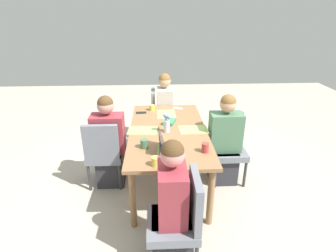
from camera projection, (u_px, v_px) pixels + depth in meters
ground_plane at (168, 178)px, 3.67m from camera, size 10.00×10.00×0.00m
dining_table at (168, 135)px, 3.41m from camera, size 1.87×0.96×0.73m
chair_far_left_near at (104, 151)px, 3.35m from camera, size 0.44×0.44×0.90m
person_far_left_near at (109, 146)px, 3.41m from camera, size 0.36×0.40×1.19m
chair_head_right_left_mid at (160, 113)px, 4.58m from camera, size 0.44×0.44×0.90m
person_head_right_left_mid at (165, 113)px, 4.52m from camera, size 0.40×0.36×1.19m
chair_near_left_far at (227, 143)px, 3.54m from camera, size 0.44×0.44×0.90m
person_near_left_far at (224, 144)px, 3.46m from camera, size 0.36×0.40×1.19m
chair_head_left_right_near at (181, 216)px, 2.29m from camera, size 0.44×0.44×0.90m
person_head_left_right_near at (172, 209)px, 2.33m from camera, size 0.40×0.36×1.19m
flower_vase at (167, 123)px, 3.27m from camera, size 0.08×0.08×0.25m
placemat_far_left_near at (143, 130)px, 3.36m from camera, size 0.28×0.38×0.00m
placemat_head_right_left_mid at (166, 114)px, 3.88m from camera, size 0.36×0.26×0.00m
placemat_near_left_far at (193, 130)px, 3.38m from camera, size 0.27×0.37×0.00m
placemat_head_left_right_near at (170, 152)px, 2.85m from camera, size 0.38×0.29×0.00m
laptop_head_left_right_near at (167, 147)px, 2.86m from camera, size 0.32×0.22×0.21m
coffee_mug_near_left at (144, 144)px, 2.92m from camera, size 0.08×0.08×0.10m
coffee_mug_near_right at (152, 108)px, 4.02m from camera, size 0.09×0.09×0.08m
coffee_mug_centre_left at (205, 148)px, 2.83m from camera, size 0.08×0.08×0.10m
coffee_mug_centre_right at (156, 161)px, 2.59m from camera, size 0.08×0.08×0.09m
book_red_cover at (169, 122)px, 3.57m from camera, size 0.24×0.20×0.04m
phone_black at (141, 113)px, 3.93m from camera, size 0.08×0.15×0.01m
phone_silver at (178, 108)px, 4.10m from camera, size 0.13×0.17×0.01m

